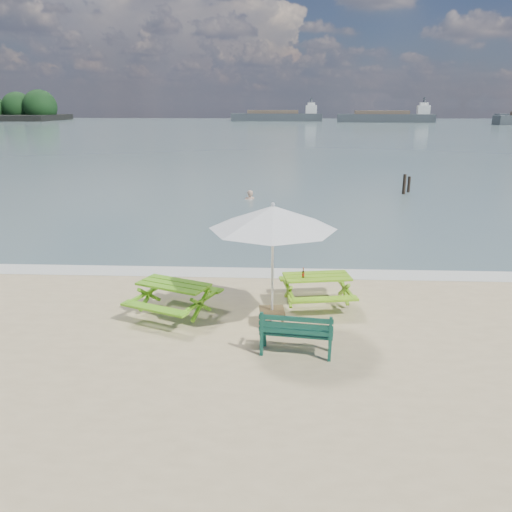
{
  "coord_description": "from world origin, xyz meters",
  "views": [
    {
      "loc": [
        0.32,
        -8.92,
        4.65
      ],
      "look_at": [
        -0.25,
        3.0,
        1.0
      ],
      "focal_mm": 35.0,
      "sensor_mm": 36.0,
      "label": 1
    }
  ],
  "objects_px": {
    "picnic_table_right": "(316,291)",
    "patio_umbrella": "(273,217)",
    "park_bench": "(296,341)",
    "beer_bottle": "(303,274)",
    "swimmer": "(250,207)",
    "picnic_table_left": "(174,300)",
    "side_table": "(272,317)"
  },
  "relations": [
    {
      "from": "park_bench",
      "to": "picnic_table_right",
      "type": "bearing_deg",
      "value": 77.41
    },
    {
      "from": "picnic_table_left",
      "to": "patio_umbrella",
      "type": "height_order",
      "value": "patio_umbrella"
    },
    {
      "from": "beer_bottle",
      "to": "swimmer",
      "type": "xyz_separation_m",
      "value": [
        -2.11,
        14.03,
        -1.23
      ]
    },
    {
      "from": "picnic_table_right",
      "to": "park_bench",
      "type": "distance_m",
      "value": 2.54
    },
    {
      "from": "park_bench",
      "to": "beer_bottle",
      "type": "distance_m",
      "value": 2.39
    },
    {
      "from": "picnic_table_right",
      "to": "beer_bottle",
      "type": "bearing_deg",
      "value": -155.41
    },
    {
      "from": "park_bench",
      "to": "swimmer",
      "type": "relative_size",
      "value": 0.83
    },
    {
      "from": "picnic_table_left",
      "to": "swimmer",
      "type": "relative_size",
      "value": 1.31
    },
    {
      "from": "park_bench",
      "to": "patio_umbrella",
      "type": "height_order",
      "value": "patio_umbrella"
    },
    {
      "from": "picnic_table_right",
      "to": "patio_umbrella",
      "type": "xyz_separation_m",
      "value": [
        -1.05,
        -1.18,
        2.05
      ]
    },
    {
      "from": "beer_bottle",
      "to": "picnic_table_left",
      "type": "bearing_deg",
      "value": -168.45
    },
    {
      "from": "park_bench",
      "to": "patio_umbrella",
      "type": "distance_m",
      "value": 2.55
    },
    {
      "from": "picnic_table_right",
      "to": "side_table",
      "type": "xyz_separation_m",
      "value": [
        -1.05,
        -1.18,
        -0.18
      ]
    },
    {
      "from": "picnic_table_right",
      "to": "side_table",
      "type": "height_order",
      "value": "picnic_table_right"
    },
    {
      "from": "park_bench",
      "to": "beer_bottle",
      "type": "height_order",
      "value": "beer_bottle"
    },
    {
      "from": "picnic_table_left",
      "to": "swimmer",
      "type": "distance_m",
      "value": 14.68
    },
    {
      "from": "picnic_table_right",
      "to": "picnic_table_left",
      "type": "bearing_deg",
      "value": -167.03
    },
    {
      "from": "patio_umbrella",
      "to": "beer_bottle",
      "type": "bearing_deg",
      "value": 55.29
    },
    {
      "from": "picnic_table_left",
      "to": "park_bench",
      "type": "distance_m",
      "value": 3.23
    },
    {
      "from": "side_table",
      "to": "patio_umbrella",
      "type": "distance_m",
      "value": 2.23
    },
    {
      "from": "park_bench",
      "to": "patio_umbrella",
      "type": "bearing_deg",
      "value": 110.83
    },
    {
      "from": "swimmer",
      "to": "beer_bottle",
      "type": "bearing_deg",
      "value": -81.46
    },
    {
      "from": "beer_bottle",
      "to": "side_table",
      "type": "bearing_deg",
      "value": -124.71
    },
    {
      "from": "picnic_table_left",
      "to": "park_bench",
      "type": "relative_size",
      "value": 1.57
    },
    {
      "from": "patio_umbrella",
      "to": "park_bench",
      "type": "bearing_deg",
      "value": -69.17
    },
    {
      "from": "beer_bottle",
      "to": "park_bench",
      "type": "bearing_deg",
      "value": -95.33
    },
    {
      "from": "beer_bottle",
      "to": "picnic_table_right",
      "type": "bearing_deg",
      "value": 24.59
    },
    {
      "from": "picnic_table_left",
      "to": "side_table",
      "type": "relative_size",
      "value": 3.88
    },
    {
      "from": "picnic_table_right",
      "to": "patio_umbrella",
      "type": "distance_m",
      "value": 2.58
    },
    {
      "from": "park_bench",
      "to": "side_table",
      "type": "xyz_separation_m",
      "value": [
        -0.49,
        1.3,
        -0.08
      ]
    },
    {
      "from": "side_table",
      "to": "picnic_table_left",
      "type": "bearing_deg",
      "value": 169.33
    },
    {
      "from": "patio_umbrella",
      "to": "swimmer",
      "type": "bearing_deg",
      "value": 95.3
    }
  ]
}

